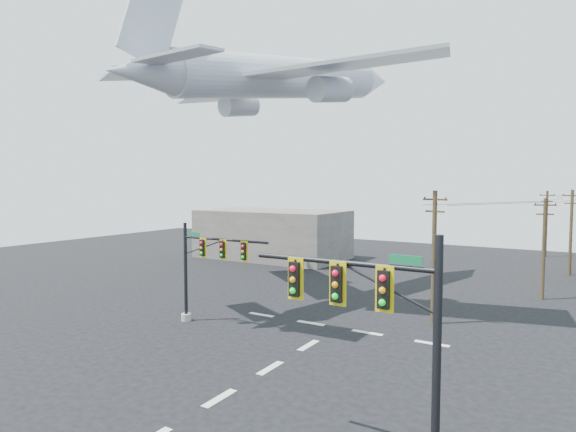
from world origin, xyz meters
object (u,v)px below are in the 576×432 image
Objects in this scene: utility_pole_d at (546,222)px; airliner at (283,79)px; utility_pole_b at (544,247)px; utility_pole_c at (571,231)px; signal_mast_far at (204,268)px; utility_pole_a at (434,255)px; signal_mast_near at (385,338)px.

utility_pole_d is 0.28× the size of airliner.
utility_pole_d reaches higher than utility_pole_b.
utility_pole_c is at bearing 65.36° from utility_pole_b.
signal_mast_far is 15.14m from utility_pole_a.
signal_mast_near is at bearing -30.82° from signal_mast_far.
utility_pole_d is at bearing 75.27° from utility_pole_b.
utility_pole_a is at bearing -134.11° from utility_pole_b.
signal_mast_near is 18.31m from signal_mast_far.
utility_pole_d is at bearing -12.84° from airliner.
utility_pole_c reaches higher than signal_mast_far.
utility_pole_c reaches higher than signal_mast_near.
utility_pole_a reaches higher than utility_pole_d.
utility_pole_b is 13.27m from utility_pole_c.
utility_pole_b is at bearing 84.22° from signal_mast_near.
signal_mast_near is 0.91× the size of utility_pole_d.
signal_mast_near is 54.99m from utility_pole_d.
signal_mast_near is at bearing -113.07° from utility_pole_b.
utility_pole_c is (4.62, 41.97, 0.22)m from signal_mast_near.
utility_pole_b is 26.18m from utility_pole_d.
airliner is at bearing -124.95° from utility_pole_c.
utility_pole_a is at bearing -108.96° from utility_pole_d.
utility_pole_b is at bearing 46.20° from signal_mast_far.
airliner is (-18.61, -9.66, 13.55)m from utility_pole_b.
utility_pole_d is (1.75, 54.97, 0.09)m from signal_mast_near.
signal_mast_far is 0.79× the size of utility_pole_a.
utility_pole_b is 0.93× the size of utility_pole_c.
utility_pole_b is 0.27× the size of airliner.
signal_mast_near is at bearing -127.53° from airliner.
utility_pole_a is 1.01× the size of utility_pole_c.
signal_mast_far is at bearing -122.92° from utility_pole_d.
signal_mast_near is at bearing -89.56° from utility_pole_c.
airliner is (0.02, 9.77, 14.02)m from signal_mast_far.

